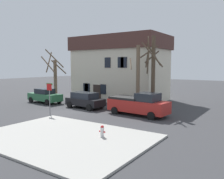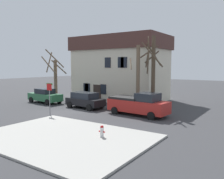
# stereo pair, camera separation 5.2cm
# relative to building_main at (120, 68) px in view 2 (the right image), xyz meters

# --- Properties ---
(ground_plane) EXTENTS (120.00, 120.00, 0.00)m
(ground_plane) POSITION_rel_building_main_xyz_m (0.46, -10.22, -4.15)
(ground_plane) COLOR #38383A
(sidewalk_slab) EXTENTS (10.45, 7.61, 0.12)m
(sidewalk_slab) POSITION_rel_building_main_xyz_m (6.06, -16.17, -4.09)
(sidewalk_slab) COLOR #A8A59E
(sidewalk_slab) RESTS_ON ground_plane
(building_main) EXTENTS (11.83, 7.06, 8.14)m
(building_main) POSITION_rel_building_main_xyz_m (0.00, 0.00, 0.00)
(building_main) COLOR beige
(building_main) RESTS_ON ground_plane
(tree_bare_near) EXTENTS (2.93, 2.44, 6.52)m
(tree_bare_near) POSITION_rel_building_main_xyz_m (-7.23, -4.69, -1.07)
(tree_bare_near) COLOR brown
(tree_bare_near) RESTS_ON ground_plane
(tree_bare_mid) EXTENTS (2.49, 2.48, 7.15)m
(tree_bare_mid) POSITION_rel_building_main_xyz_m (5.50, -5.29, -0.67)
(tree_bare_mid) COLOR brown
(tree_bare_mid) RESTS_ON ground_plane
(tree_bare_far) EXTENTS (2.76, 2.76, 7.35)m
(tree_bare_far) POSITION_rel_building_main_xyz_m (6.70, -4.60, -0.18)
(tree_bare_far) COLOR #4C3D2D
(tree_bare_far) RESTS_ON ground_plane
(car_green_sedan) EXTENTS (4.67, 2.15, 1.71)m
(car_green_sedan) POSITION_rel_building_main_xyz_m (-5.79, -7.63, -3.29)
(car_green_sedan) COLOR #2D6B42
(car_green_sedan) RESTS_ON ground_plane
(car_black_wagon) EXTENTS (4.33, 2.28, 1.66)m
(car_black_wagon) POSITION_rel_building_main_xyz_m (0.41, -7.56, -3.28)
(car_black_wagon) COLOR black
(car_black_wagon) RESTS_ON ground_plane
(pickup_truck_red) EXTENTS (5.68, 2.49, 2.07)m
(pickup_truck_red) POSITION_rel_building_main_xyz_m (6.72, -7.60, -3.15)
(pickup_truck_red) COLOR #AD231E
(pickup_truck_red) RESTS_ON ground_plane
(fire_hydrant) EXTENTS (0.42, 0.22, 0.70)m
(fire_hydrant) POSITION_rel_building_main_xyz_m (8.12, -14.96, -3.66)
(fire_hydrant) COLOR silver
(fire_hydrant) RESTS_ON sidewalk_slab
(street_sign_pole) EXTENTS (0.76, 0.07, 2.88)m
(street_sign_pole) POSITION_rel_building_main_xyz_m (0.10, -12.02, -2.14)
(street_sign_pole) COLOR slate
(street_sign_pole) RESTS_ON ground_plane
(bicycle_leaning) EXTENTS (1.74, 0.25, 1.03)m
(bicycle_leaning) POSITION_rel_building_main_xyz_m (-3.03, -4.33, -3.78)
(bicycle_leaning) COLOR black
(bicycle_leaning) RESTS_ON ground_plane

